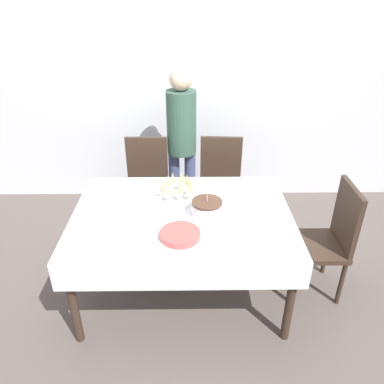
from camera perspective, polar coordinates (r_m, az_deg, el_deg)
The scene contains 13 objects.
ground_plane at distance 3.22m, azimuth -1.36°, elevation -14.36°, with size 12.00×12.00×0.00m, color #564C47.
wall_back at distance 4.04m, azimuth -1.38°, elevation 16.89°, with size 8.00×0.05×2.70m.
dining_table at distance 2.81m, azimuth -1.51°, elevation -4.93°, with size 1.61×1.16×0.74m.
dining_chair_far_left at distance 3.67m, azimuth -6.86°, elevation 1.40°, with size 0.43×0.43×0.94m.
dining_chair_far_right at distance 3.66m, azimuth 4.32°, elevation 1.46°, with size 0.45×0.45×0.94m.
dining_chair_right_end at distance 3.08m, azimuth 20.05°, elevation -6.37°, with size 0.42×0.42×0.94m.
birthday_cake at distance 2.71m, azimuth 2.29°, elevation -2.42°, with size 0.22×0.22×0.19m.
champagne_tray at distance 2.90m, azimuth -2.14°, elevation 0.68°, with size 0.33×0.33×0.18m.
plate_stack_main at distance 2.50m, azimuth -1.83°, elevation -6.51°, with size 0.27×0.27×0.04m.
cake_knife at distance 2.58m, azimuth 1.63°, elevation -5.65°, with size 0.28×0.14×0.00m.
fork_pile at distance 2.72m, azimuth -5.31°, elevation -3.65°, with size 0.17×0.06×0.02m.
napkin_pile at distance 2.83m, azimuth -4.66°, elevation -2.24°, with size 0.15×0.15×0.01m.
person_standing at distance 3.63m, azimuth -1.60°, elevation 8.70°, with size 0.28×0.28×1.57m.
Camera 1 is at (0.05, -2.32, 2.22)m, focal length 35.00 mm.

